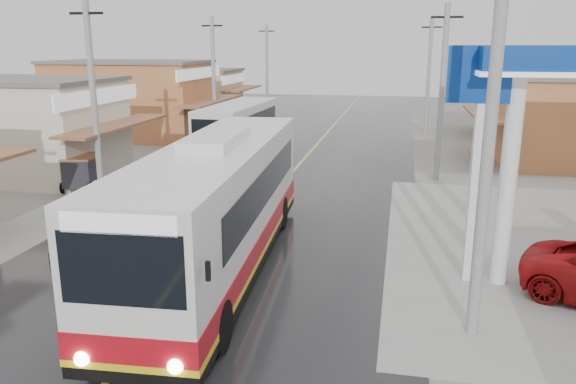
% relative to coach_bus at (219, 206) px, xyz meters
% --- Properties ---
extents(ground, '(120.00, 120.00, 0.00)m').
position_rel_coach_bus_xyz_m(ground, '(-0.38, -2.43, -1.87)').
color(ground, slate).
rests_on(ground, ground).
extents(road, '(12.00, 90.00, 0.02)m').
position_rel_coach_bus_xyz_m(road, '(-0.38, 12.57, -1.86)').
color(road, black).
rests_on(road, ground).
extents(centre_line, '(0.15, 90.00, 0.01)m').
position_rel_coach_bus_xyz_m(centre_line, '(-0.38, 12.57, -1.85)').
color(centre_line, '#D8CC4C').
rests_on(centre_line, road).
extents(shopfronts_left, '(11.00, 44.00, 5.20)m').
position_rel_coach_bus_xyz_m(shopfronts_left, '(-13.38, 15.57, -1.87)').
color(shopfronts_left, tan).
rests_on(shopfronts_left, ground).
extents(utility_poles_left, '(1.60, 50.00, 8.00)m').
position_rel_coach_bus_xyz_m(utility_poles_left, '(-7.38, 13.57, -1.87)').
color(utility_poles_left, gray).
rests_on(utility_poles_left, ground).
extents(utility_poles_right, '(1.60, 36.00, 8.00)m').
position_rel_coach_bus_xyz_m(utility_poles_right, '(6.62, 12.57, -1.87)').
color(utility_poles_right, gray).
rests_on(utility_poles_right, ground).
extents(coach_bus, '(3.42, 12.55, 3.88)m').
position_rel_coach_bus_xyz_m(coach_bus, '(0.00, 0.00, 0.00)').
color(coach_bus, silver).
rests_on(coach_bus, road).
extents(second_bus, '(2.71, 8.95, 2.94)m').
position_rel_coach_bus_xyz_m(second_bus, '(-4.28, 16.64, -0.29)').
color(second_bus, silver).
rests_on(second_bus, road).
extents(cyclist, '(1.10, 1.96, 2.00)m').
position_rel_coach_bus_xyz_m(cyclist, '(-4.69, 1.85, -1.21)').
color(cyclist, black).
rests_on(cyclist, ground).
extents(tricycle_near, '(1.68, 2.07, 1.55)m').
position_rel_coach_bus_xyz_m(tricycle_near, '(-8.73, 7.42, -0.99)').
color(tricycle_near, '#26262D').
rests_on(tricycle_near, ground).
extents(tyre_stack, '(0.87, 0.87, 0.44)m').
position_rel_coach_bus_xyz_m(tyre_stack, '(-7.55, 4.05, -1.65)').
color(tyre_stack, black).
rests_on(tyre_stack, ground).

